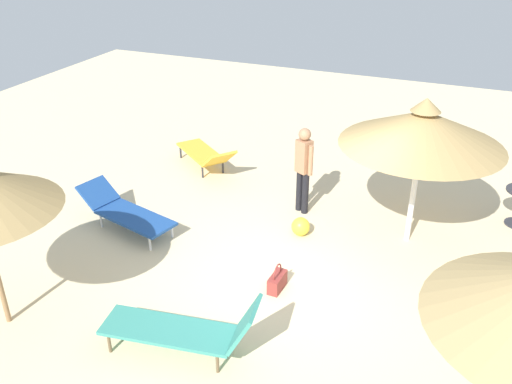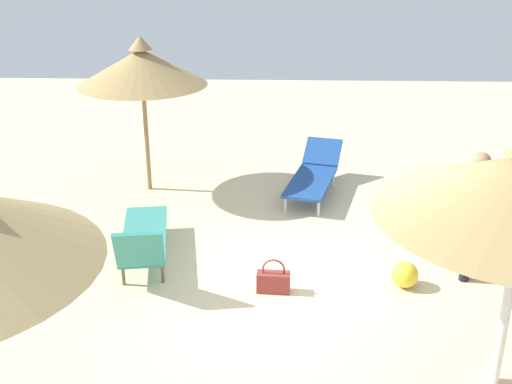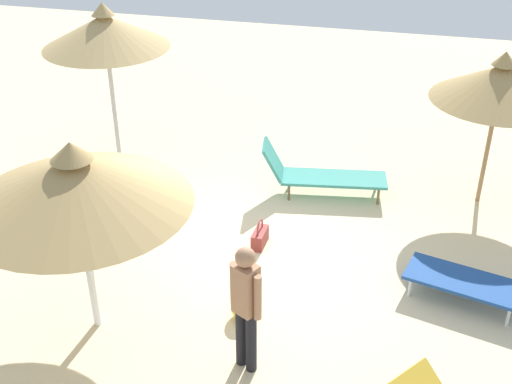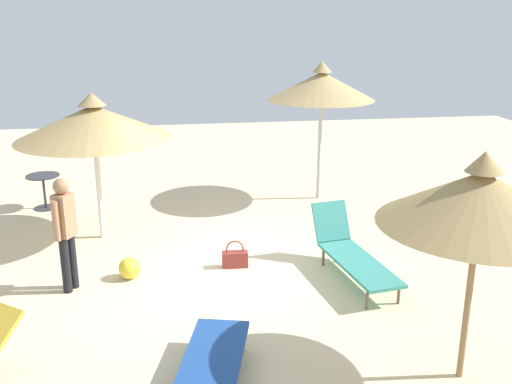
{
  "view_description": "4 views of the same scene",
  "coord_description": "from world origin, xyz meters",
  "px_view_note": "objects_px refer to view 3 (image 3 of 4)",
  "views": [
    {
      "loc": [
        2.12,
        -6.9,
        5.29
      ],
      "look_at": [
        -0.73,
        -0.04,
        1.41
      ],
      "focal_mm": 38.67,
      "sensor_mm": 36.0,
      "label": 1
    },
    {
      "loc": [
        6.67,
        -0.4,
        4.22
      ],
      "look_at": [
        -0.64,
        -0.65,
        1.16
      ],
      "focal_mm": 44.92,
      "sensor_mm": 36.0,
      "label": 2
    },
    {
      "loc": [
        -2.13,
        7.64,
        5.8
      ],
      "look_at": [
        -0.17,
        -0.41,
        0.94
      ],
      "focal_mm": 46.36,
      "sensor_mm": 36.0,
      "label": 3
    },
    {
      "loc": [
        -8.8,
        0.54,
        3.98
      ],
      "look_at": [
        0.08,
        -0.81,
        1.15
      ],
      "focal_mm": 41.12,
      "sensor_mm": 36.0,
      "label": 4
    }
  ],
  "objects_px": {
    "lounge_chair_edge": "(318,174)",
    "handbag": "(260,237)",
    "parasol_umbrella_far_left": "(501,83)",
    "lounge_chair_center": "(485,284)",
    "beach_ball": "(243,307)",
    "person_standing_back": "(246,302)",
    "parasol_umbrella_front": "(75,182)",
    "parasol_umbrella_near_left": "(105,31)"
  },
  "relations": [
    {
      "from": "parasol_umbrella_far_left",
      "to": "handbag",
      "type": "xyz_separation_m",
      "value": [
        3.29,
        2.17,
        -1.97
      ]
    },
    {
      "from": "handbag",
      "to": "beach_ball",
      "type": "distance_m",
      "value": 1.66
    },
    {
      "from": "parasol_umbrella_far_left",
      "to": "lounge_chair_edge",
      "type": "xyz_separation_m",
      "value": [
        2.68,
        0.44,
        -1.72
      ]
    },
    {
      "from": "handbag",
      "to": "parasol_umbrella_front",
      "type": "bearing_deg",
      "value": 53.78
    },
    {
      "from": "beach_ball",
      "to": "handbag",
      "type": "bearing_deg",
      "value": -84.03
    },
    {
      "from": "handbag",
      "to": "beach_ball",
      "type": "bearing_deg",
      "value": 95.97
    },
    {
      "from": "person_standing_back",
      "to": "handbag",
      "type": "height_order",
      "value": "person_standing_back"
    },
    {
      "from": "beach_ball",
      "to": "lounge_chair_center",
      "type": "bearing_deg",
      "value": -161.84
    },
    {
      "from": "parasol_umbrella_near_left",
      "to": "lounge_chair_center",
      "type": "distance_m",
      "value": 7.39
    },
    {
      "from": "lounge_chair_edge",
      "to": "person_standing_back",
      "type": "relative_size",
      "value": 1.27
    },
    {
      "from": "lounge_chair_center",
      "to": "person_standing_back",
      "type": "distance_m",
      "value": 3.39
    },
    {
      "from": "lounge_chair_edge",
      "to": "handbag",
      "type": "xyz_separation_m",
      "value": [
        0.6,
        1.73,
        -0.25
      ]
    },
    {
      "from": "parasol_umbrella_far_left",
      "to": "person_standing_back",
      "type": "distance_m",
      "value": 5.58
    },
    {
      "from": "lounge_chair_center",
      "to": "beach_ball",
      "type": "distance_m",
      "value": 3.2
    },
    {
      "from": "parasol_umbrella_front",
      "to": "person_standing_back",
      "type": "relative_size",
      "value": 1.57
    },
    {
      "from": "person_standing_back",
      "to": "lounge_chair_edge",
      "type": "bearing_deg",
      "value": -92.41
    },
    {
      "from": "parasol_umbrella_far_left",
      "to": "handbag",
      "type": "distance_m",
      "value": 4.4
    },
    {
      "from": "lounge_chair_center",
      "to": "person_standing_back",
      "type": "xyz_separation_m",
      "value": [
        2.78,
        1.83,
        0.63
      ]
    },
    {
      "from": "parasol_umbrella_front",
      "to": "parasol_umbrella_far_left",
      "type": "bearing_deg",
      "value": -138.24
    },
    {
      "from": "lounge_chair_edge",
      "to": "handbag",
      "type": "bearing_deg",
      "value": 70.73
    },
    {
      "from": "beach_ball",
      "to": "parasol_umbrella_front",
      "type": "bearing_deg",
      "value": 17.68
    },
    {
      "from": "parasol_umbrella_far_left",
      "to": "beach_ball",
      "type": "relative_size",
      "value": 7.78
    },
    {
      "from": "handbag",
      "to": "lounge_chair_center",
      "type": "bearing_deg",
      "value": 168.51
    },
    {
      "from": "lounge_chair_center",
      "to": "person_standing_back",
      "type": "relative_size",
      "value": 1.23
    },
    {
      "from": "lounge_chair_center",
      "to": "beach_ball",
      "type": "bearing_deg",
      "value": 18.16
    },
    {
      "from": "parasol_umbrella_front",
      "to": "parasol_umbrella_far_left",
      "type": "distance_m",
      "value": 6.59
    },
    {
      "from": "parasol_umbrella_far_left",
      "to": "beach_ball",
      "type": "height_order",
      "value": "parasol_umbrella_far_left"
    },
    {
      "from": "parasol_umbrella_near_left",
      "to": "person_standing_back",
      "type": "bearing_deg",
      "value": 128.29
    },
    {
      "from": "parasol_umbrella_near_left",
      "to": "lounge_chair_edge",
      "type": "relative_size",
      "value": 1.35
    },
    {
      "from": "handbag",
      "to": "lounge_chair_edge",
      "type": "bearing_deg",
      "value": -109.27
    },
    {
      "from": "parasol_umbrella_far_left",
      "to": "beach_ball",
      "type": "distance_m",
      "value": 5.3
    },
    {
      "from": "parasol_umbrella_near_left",
      "to": "beach_ball",
      "type": "distance_m",
      "value": 5.65
    },
    {
      "from": "lounge_chair_center",
      "to": "beach_ball",
      "type": "xyz_separation_m",
      "value": [
        3.04,
        1.0,
        -0.18
      ]
    },
    {
      "from": "lounge_chair_center",
      "to": "handbag",
      "type": "height_order",
      "value": "lounge_chair_center"
    },
    {
      "from": "parasol_umbrella_far_left",
      "to": "lounge_chair_center",
      "type": "height_order",
      "value": "parasol_umbrella_far_left"
    },
    {
      "from": "parasol_umbrella_front",
      "to": "parasol_umbrella_far_left",
      "type": "relative_size",
      "value": 1.03
    },
    {
      "from": "parasol_umbrella_near_left",
      "to": "handbag",
      "type": "xyz_separation_m",
      "value": [
        -3.28,
        2.21,
        -2.29
      ]
    },
    {
      "from": "parasol_umbrella_near_left",
      "to": "handbag",
      "type": "height_order",
      "value": "parasol_umbrella_near_left"
    },
    {
      "from": "parasol_umbrella_front",
      "to": "lounge_chair_center",
      "type": "bearing_deg",
      "value": -162.02
    },
    {
      "from": "person_standing_back",
      "to": "parasol_umbrella_front",
      "type": "bearing_deg",
      "value": -7.24
    },
    {
      "from": "parasol_umbrella_front",
      "to": "beach_ball",
      "type": "xyz_separation_m",
      "value": [
        -1.8,
        -0.57,
        -1.94
      ]
    },
    {
      "from": "parasol_umbrella_front",
      "to": "person_standing_back",
      "type": "xyz_separation_m",
      "value": [
        -2.05,
        0.26,
        -1.13
      ]
    }
  ]
}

